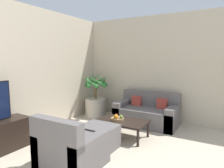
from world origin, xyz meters
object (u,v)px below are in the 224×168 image
coffee_table (122,122)px  orange_fruit (116,117)px  sofa_loveseat (147,113)px  apple_green (121,117)px  armchair (70,149)px  apple_red (116,115)px  fruit_bowl (117,119)px  potted_palm (96,102)px  ottoman (99,137)px

coffee_table → orange_fruit: 0.18m
sofa_loveseat → apple_green: size_ratio=21.19×
armchair → apple_red: bearing=90.3°
apple_red → apple_green: 0.13m
fruit_bowl → potted_palm: bearing=141.5°
coffee_table → apple_red: 0.19m
coffee_table → fruit_bowl: 0.12m
coffee_table → apple_red: size_ratio=13.57×
coffee_table → fruit_bowl: size_ratio=3.70×
ottoman → orange_fruit: bearing=87.8°
fruit_bowl → apple_red: size_ratio=3.67×
apple_red → sofa_loveseat: bearing=74.5°
apple_red → orange_fruit: (0.05, -0.09, 0.01)m
apple_red → potted_palm: bearing=141.2°
potted_palm → sofa_loveseat: 1.47m
sofa_loveseat → fruit_bowl: 1.08m
orange_fruit → ottoman: 0.62m
potted_palm → sofa_loveseat: (1.46, 0.08, -0.13)m
coffee_table → ottoman: bearing=-100.5°
sofa_loveseat → apple_green: 1.07m
sofa_loveseat → armchair: armchair is taller
coffee_table → potted_palm: bearing=144.2°
apple_green → ottoman: size_ratio=0.11×
coffee_table → orange_fruit: bearing=-140.4°
coffee_table → fruit_bowl: bearing=-172.3°
orange_fruit → coffee_table: bearing=39.6°
potted_palm → ottoman: bearing=-53.4°
coffee_table → apple_green: (-0.02, -0.01, 0.12)m
potted_palm → apple_green: potted_palm is taller
potted_palm → armchair: potted_palm is taller
apple_green → armchair: size_ratio=0.08×
sofa_loveseat → ottoman: size_ratio=2.37×
potted_palm → fruit_bowl: 1.55m
sofa_loveseat → potted_palm: bearing=-176.7°
potted_palm → sofa_loveseat: potted_palm is taller
fruit_bowl → ottoman: (-0.02, -0.65, -0.16)m
apple_red → armchair: bearing=-89.7°
sofa_loveseat → ottoman: 1.72m
armchair → ottoman: armchair is taller
sofa_loveseat → armchair: size_ratio=1.71×
potted_palm → armchair: 2.64m
potted_palm → apple_red: (1.18, -0.94, 0.03)m
apple_green → ottoman: apple_green is taller
sofa_loveseat → apple_red: sofa_loveseat is taller
ottoman → apple_red: bearing=92.0°
apple_green → armchair: bearing=-94.9°
apple_red → ottoman: (0.02, -0.67, -0.22)m
sofa_loveseat → armchair: 2.45m
potted_palm → armchair: bearing=-63.3°
orange_fruit → ottoman: bearing=-92.2°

